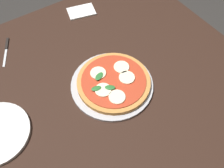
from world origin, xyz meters
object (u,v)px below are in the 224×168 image
Objects in this scene: serving_tray at (112,85)px; pizza at (114,82)px; dining_table at (106,99)px; napkin at (81,11)px; knife at (6,48)px.

pizza reaches higher than serving_tray.
pizza is at bearing 168.11° from serving_tray.
dining_table is 4.27× the size of pizza.
dining_table is 3.78× the size of serving_tray.
serving_tray is 0.47m from napkin.
knife is (0.28, -0.42, -0.00)m from serving_tray.
pizza is at bearing 163.00° from dining_table.
dining_table is at bearing -18.18° from serving_tray.
serving_tray is at bearing -11.89° from pizza.
dining_table is at bearing 121.44° from knife.
dining_table is 7.85× the size of knife.
serving_tray is at bearing 123.50° from knife.
dining_table is 0.12m from pizza.
pizza is (-0.03, 0.01, 0.11)m from dining_table.
pizza reaches higher than napkin.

